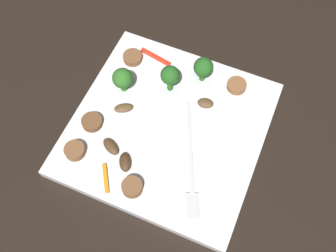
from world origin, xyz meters
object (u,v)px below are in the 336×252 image
object	(u,v)px
sausage_slice_4	(237,86)
mushroom_0	(123,108)
broccoli_floret_2	(203,68)
mushroom_2	(125,162)
pepper_strip_0	(106,178)
mushroom_3	(205,103)
sausage_slice_1	(92,122)
broccoli_floret_0	(123,79)
broccoli_floret_1	(170,76)
sausage_slice_3	(75,151)
pepper_strip_2	(156,57)
fork	(191,165)
sausage_slice_0	(133,58)
sausage_slice_2	(132,187)
mushroom_1	(111,146)
plate	(168,128)

from	to	relation	value
sausage_slice_4	mushroom_0	bearing A→B (deg)	-53.95
broccoli_floret_2	sausage_slice_4	world-z (taller)	broccoli_floret_2
mushroom_2	pepper_strip_0	size ratio (longest dim) A/B	0.69
mushroom_0	mushroom_3	size ratio (longest dim) A/B	1.16
sausage_slice_1	mushroom_3	xyz separation A→B (m)	(-0.10, 0.14, -0.00)
broccoli_floret_0	sausage_slice_1	world-z (taller)	broccoli_floret_0
broccoli_floret_2	mushroom_0	world-z (taller)	broccoli_floret_2
broccoli_floret_1	sausage_slice_3	world-z (taller)	broccoli_floret_1
broccoli_floret_0	pepper_strip_2	bearing A→B (deg)	164.09
sausage_slice_1	sausage_slice_3	size ratio (longest dim) A/B	1.04
mushroom_3	pepper_strip_2	bearing A→B (deg)	-115.93
mushroom_3	broccoli_floret_0	bearing A→B (deg)	-80.15
fork	sausage_slice_4	xyz separation A→B (m)	(-0.15, 0.02, 0.00)
sausage_slice_0	sausage_slice_3	size ratio (longest dim) A/B	1.05
broccoli_floret_2	sausage_slice_4	bearing A→B (deg)	96.27
fork	mushroom_3	size ratio (longest dim) A/B	6.78
sausage_slice_2	pepper_strip_2	bearing A→B (deg)	-164.14
sausage_slice_3	mushroom_2	world-z (taller)	sausage_slice_3
sausage_slice_4	broccoli_floret_0	bearing A→B (deg)	-66.31
mushroom_3	pepper_strip_2	xyz separation A→B (m)	(-0.05, -0.11, -0.00)
fork	sausage_slice_0	xyz separation A→B (m)	(-0.14, -0.16, 0.00)
sausage_slice_3	mushroom_3	xyz separation A→B (m)	(-0.15, 0.15, -0.00)
sausage_slice_1	pepper_strip_0	bearing A→B (deg)	39.90
sausage_slice_4	mushroom_1	size ratio (longest dim) A/B	0.97
mushroom_1	broccoli_floret_0	bearing A→B (deg)	-164.46
fork	mushroom_0	distance (m)	0.14
sausage_slice_2	pepper_strip_2	world-z (taller)	sausage_slice_2
fork	mushroom_1	bearing A→B (deg)	-104.83
sausage_slice_0	sausage_slice_3	distance (m)	0.18
broccoli_floret_1	pepper_strip_2	size ratio (longest dim) A/B	0.91
sausage_slice_0	mushroom_0	xyz separation A→B (m)	(0.09, 0.03, -0.00)
sausage_slice_4	mushroom_3	world-z (taller)	same
plate	sausage_slice_1	world-z (taller)	sausage_slice_1
broccoli_floret_2	mushroom_1	world-z (taller)	broccoli_floret_2
fork	broccoli_floret_0	distance (m)	0.17
sausage_slice_2	mushroom_3	world-z (taller)	sausage_slice_2
sausage_slice_3	mushroom_1	xyz separation A→B (m)	(-0.03, 0.04, -0.00)
mushroom_2	broccoli_floret_2	bearing A→B (deg)	164.84
pepper_strip_0	mushroom_2	bearing A→B (deg)	153.79
plate	mushroom_3	size ratio (longest dim) A/B	11.28
sausage_slice_3	pepper_strip_2	size ratio (longest dim) A/B	0.53
mushroom_1	mushroom_2	size ratio (longest dim) A/B	1.06
mushroom_3	mushroom_2	bearing A→B (deg)	-27.27
fork	mushroom_2	xyz separation A→B (m)	(0.03, -0.09, 0.00)
broccoli_floret_0	mushroom_1	bearing A→B (deg)	15.54
broccoli_floret_0	sausage_slice_2	size ratio (longest dim) A/B	1.52
mushroom_1	mushroom_3	world-z (taller)	same
sausage_slice_0	mushroom_2	size ratio (longest dim) A/B	1.06
sausage_slice_0	sausage_slice_4	world-z (taller)	same
fork	mushroom_2	distance (m)	0.09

